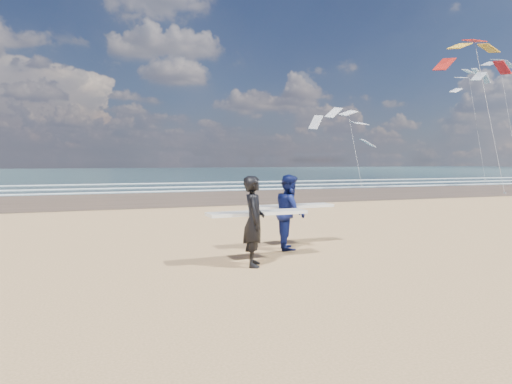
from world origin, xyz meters
name	(u,v)px	position (x,y,z in m)	size (l,w,h in m)	color
wet_sand_strip	(429,190)	(20.00, 18.00, 0.01)	(220.00, 12.00, 0.01)	#483926
ocean	(226,172)	(20.00, 72.00, 0.01)	(220.00, 100.00, 0.02)	#1A3339
foam_breakers	(354,183)	(20.00, 28.10, 0.05)	(220.00, 11.70, 0.05)	white
surfer_near	(254,220)	(0.18, -0.11, 0.95)	(2.23, 1.07, 1.88)	black
surfer_far	(290,212)	(1.60, 1.27, 0.93)	(2.22, 1.19, 1.85)	#0D164E
kite_0	(485,93)	(23.12, 16.23, 6.95)	(6.45, 4.81, 12.17)	slate
kite_1	(352,133)	(18.67, 26.44, 4.59)	(6.74, 4.84, 7.79)	slate
kite_2	(506,104)	(37.92, 27.65, 8.09)	(6.54, 4.82, 14.21)	slate
kite_5	(475,114)	(38.52, 32.44, 7.50)	(5.70, 4.73, 13.78)	slate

